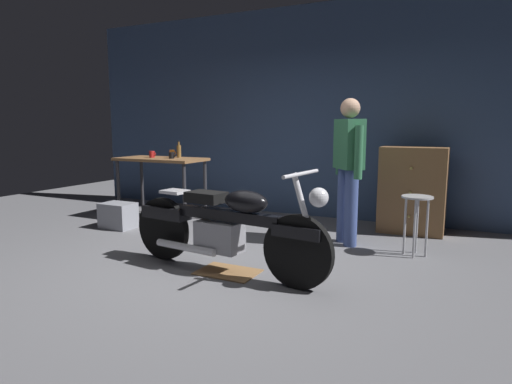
% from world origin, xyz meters
% --- Properties ---
extents(ground_plane, '(12.00, 12.00, 0.00)m').
position_xyz_m(ground_plane, '(0.00, 0.00, 0.00)').
color(ground_plane, slate).
extents(back_wall, '(8.00, 0.12, 3.10)m').
position_xyz_m(back_wall, '(0.00, 2.80, 1.55)').
color(back_wall, '#384C70').
rests_on(back_wall, ground_plane).
extents(workbench, '(1.30, 0.64, 0.90)m').
position_xyz_m(workbench, '(-1.95, 1.57, 0.79)').
color(workbench, brown).
rests_on(workbench, ground_plane).
extents(motorcycle, '(2.18, 0.60, 1.00)m').
position_xyz_m(motorcycle, '(0.10, -0.11, 0.45)').
color(motorcycle, black).
rests_on(motorcycle, ground_plane).
extents(person_standing, '(0.41, 0.46, 1.67)m').
position_xyz_m(person_standing, '(0.86, 1.39, 0.93)').
color(person_standing, '#405392').
rests_on(person_standing, ground_plane).
extents(shop_stool, '(0.32, 0.32, 0.64)m').
position_xyz_m(shop_stool, '(1.63, 1.25, 0.50)').
color(shop_stool, '#B2B2B7').
rests_on(shop_stool, ground_plane).
extents(wooden_dresser, '(0.80, 0.47, 1.10)m').
position_xyz_m(wooden_dresser, '(1.46, 2.30, 0.55)').
color(wooden_dresser, brown).
rests_on(wooden_dresser, ground_plane).
extents(drip_tray, '(0.56, 0.40, 0.01)m').
position_xyz_m(drip_tray, '(0.13, -0.11, 0.01)').
color(drip_tray, olive).
rests_on(drip_tray, ground_plane).
extents(storage_bin, '(0.44, 0.32, 0.34)m').
position_xyz_m(storage_bin, '(-2.10, 0.82, 0.17)').
color(storage_bin, gray).
rests_on(storage_bin, ground_plane).
extents(mug_orange_travel, '(0.11, 0.07, 0.11)m').
position_xyz_m(mug_orange_travel, '(-1.87, 1.75, 0.96)').
color(mug_orange_travel, orange).
rests_on(mug_orange_travel, workbench).
extents(mug_red_diner, '(0.11, 0.08, 0.10)m').
position_xyz_m(mug_red_diner, '(-2.10, 1.56, 0.95)').
color(mug_red_diner, red).
rests_on(mug_red_diner, workbench).
extents(mug_black_matte, '(0.11, 0.08, 0.09)m').
position_xyz_m(mug_black_matte, '(-1.73, 1.54, 0.95)').
color(mug_black_matte, black).
rests_on(mug_black_matte, workbench).
extents(bottle, '(0.06, 0.06, 0.24)m').
position_xyz_m(bottle, '(-1.75, 1.75, 1.00)').
color(bottle, olive).
rests_on(bottle, workbench).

